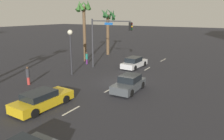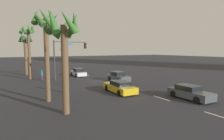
{
  "view_description": "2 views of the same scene",
  "coord_description": "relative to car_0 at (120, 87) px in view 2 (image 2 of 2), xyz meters",
  "views": [
    {
      "loc": [
        -18.43,
        -9.81,
        6.63
      ],
      "look_at": [
        -1.68,
        0.16,
        1.68
      ],
      "focal_mm": 34.79,
      "sensor_mm": 36.0,
      "label": 1
    },
    {
      "loc": [
        -25.74,
        12.98,
        4.71
      ],
      "look_at": [
        -1.46,
        -0.66,
        1.71
      ],
      "focal_mm": 30.31,
      "sensor_mm": 36.0,
      "label": 2
    }
  ],
  "objects": [
    {
      "name": "lane_stripe_0",
      "position": [
        -9.71,
        -2.19,
        -0.6
      ],
      "size": [
        1.97,
        0.14,
        0.01
      ],
      "primitive_type": "cube",
      "color": "silver",
      "rests_on": "ground_plane"
    },
    {
      "name": "pedestrian_1",
      "position": [
        3.1,
        5.4,
        0.35
      ],
      "size": [
        0.44,
        0.44,
        1.82
      ],
      "color": "#BF3833",
      "rests_on": "ground_plane"
    },
    {
      "name": "lane_stripe_5",
      "position": [
        21.57,
        -2.19,
        -0.6
      ],
      "size": [
        2.47,
        0.14,
        0.01
      ],
      "primitive_type": "cube",
      "color": "silver",
      "rests_on": "ground_plane"
    },
    {
      "name": "car_2",
      "position": [
        -5.64,
        -4.39,
        0.0
      ],
      "size": [
        4.32,
        1.86,
        1.31
      ],
      "color": "#474C51",
      "rests_on": "ground_plane"
    },
    {
      "name": "lane_stripe_2",
      "position": [
        0.65,
        -2.19,
        -0.6
      ],
      "size": [
        1.84,
        0.14,
        0.01
      ],
      "primitive_type": "cube",
      "color": "silver",
      "rests_on": "ground_plane"
    },
    {
      "name": "palm_tree_3",
      "position": [
        -3.94,
        7.11,
        4.84
      ],
      "size": [
        2.48,
        2.81,
        7.59
      ],
      "color": "brown",
      "rests_on": "ground_plane"
    },
    {
      "name": "traffic_signal",
      "position": [
        12.44,
        2.39,
        3.62
      ],
      "size": [
        0.51,
        5.57,
        6.19
      ],
      "color": "#38383D",
      "rests_on": "ground_plane"
    },
    {
      "name": "car_3",
      "position": [
        14.91,
        -0.44,
        0.03
      ],
      "size": [
        4.6,
        1.92,
        1.39
      ],
      "color": "silver",
      "rests_on": "ground_plane"
    },
    {
      "name": "car_1",
      "position": [
        6.59,
        -3.81,
        0.04
      ],
      "size": [
        4.04,
        1.94,
        1.41
      ],
      "color": "#474C51",
      "rests_on": "ground_plane"
    },
    {
      "name": "palm_tree_0",
      "position": [
        21.31,
        7.46,
        4.96
      ],
      "size": [
        2.47,
        2.63,
        7.75
      ],
      "color": "brown",
      "rests_on": "ground_plane"
    },
    {
      "name": "car_0",
      "position": [
        0.0,
        0.0,
        0.0
      ],
      "size": [
        4.73,
        2.04,
        1.3
      ],
      "color": "gold",
      "rests_on": "ground_plane"
    },
    {
      "name": "palm_tree_2",
      "position": [
        0.02,
        7.65,
        5.66
      ],
      "size": [
        2.56,
        2.68,
        8.38
      ],
      "color": "brown",
      "rests_on": "ground_plane"
    },
    {
      "name": "palm_tree_1",
      "position": [
        14.95,
        7.6,
        5.89
      ],
      "size": [
        2.31,
        2.55,
        8.74
      ],
      "color": "brown",
      "rests_on": "ground_plane"
    },
    {
      "name": "pedestrian_0",
      "position": [
        13.37,
        6.07,
        0.27
      ],
      "size": [
        0.41,
        0.41,
        1.66
      ],
      "color": "#59266B",
      "rests_on": "ground_plane"
    },
    {
      "name": "lane_stripe_4",
      "position": [
        15.1,
        -2.19,
        -0.6
      ],
      "size": [
        1.93,
        0.14,
        0.01
      ],
      "primitive_type": "cube",
      "color": "silver",
      "rests_on": "ground_plane"
    },
    {
      "name": "lane_stripe_1",
      "position": [
        -4.13,
        -2.19,
        -0.6
      ],
      "size": [
        2.18,
        0.14,
        0.01
      ],
      "primitive_type": "cube",
      "color": "silver",
      "rests_on": "ground_plane"
    },
    {
      "name": "lane_stripe_3",
      "position": [
        6.08,
        -2.19,
        -0.6
      ],
      "size": [
        2.13,
        0.14,
        0.01
      ],
      "primitive_type": "cube",
      "color": "silver",
      "rests_on": "ground_plane"
    },
    {
      "name": "ground_plane",
      "position": [
        8.29,
        -2.19,
        -0.61
      ],
      "size": [
        220.0,
        220.0,
        0.0
      ],
      "primitive_type": "plane",
      "color": "#28282D"
    },
    {
      "name": "streetlamp",
      "position": [
        8.04,
        4.16,
        3.04
      ],
      "size": [
        0.56,
        0.56,
        5.08
      ],
      "color": "#2D2D33",
      "rests_on": "ground_plane"
    }
  ]
}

